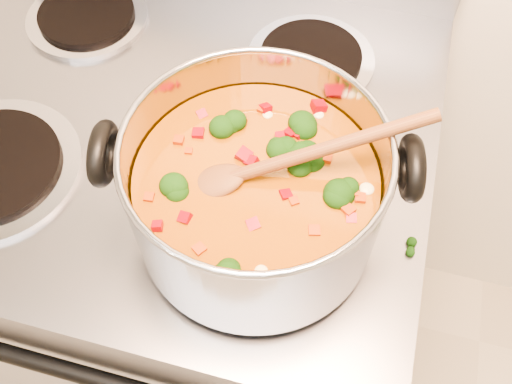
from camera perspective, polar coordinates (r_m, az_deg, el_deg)
electric_range at (r=1.23m, az=-6.38°, el=-5.86°), size 0.79×0.71×1.08m
stockpot at (r=0.65m, az=0.03°, el=0.01°), size 0.35×0.29×0.17m
wooden_spoon at (r=0.61m, az=1.41°, el=2.66°), size 0.26×0.13×0.10m
cooktop_crumbs at (r=0.72m, az=1.25°, el=-4.24°), size 0.26×0.37×0.01m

